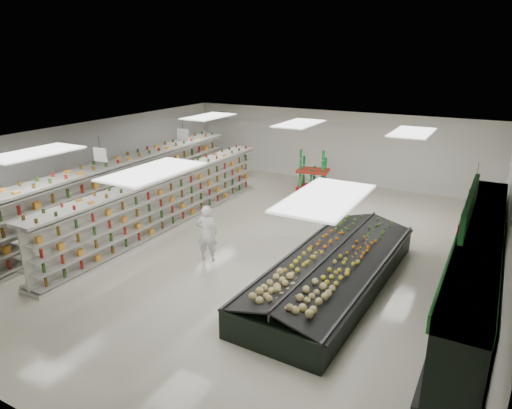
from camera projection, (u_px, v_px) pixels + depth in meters
The scene contains 15 objects.
floor at pixel (245, 241), 14.35m from camera, with size 16.00×16.00×0.00m, color beige.
ceiling at pixel (244, 140), 13.33m from camera, with size 14.00×16.00×0.02m, color white.
wall_back at pixel (334, 147), 20.49m from camera, with size 14.00×0.02×3.20m, color white.
wall_left at pixel (83, 166), 17.03m from camera, with size 0.02×16.00×3.20m, color white.
wall_right at pixel (504, 234), 10.65m from camera, with size 0.02×16.00×3.20m, color white.
produce_wall_case at pixel (474, 269), 9.73m from camera, with size 0.93×8.00×2.20m.
aisle_sign_near at pixel (100, 155), 13.54m from camera, with size 0.52×0.06×0.75m.
aisle_sign_far at pixel (183, 134), 16.86m from camera, with size 0.52×0.06×0.75m.
hortifruti_banner at pixel (470, 205), 9.41m from camera, with size 0.12×3.20×0.95m.
gondola_left at pixel (121, 193), 15.88m from camera, with size 1.50×12.34×2.13m.
gondola_center at pixel (167, 203), 15.23m from camera, with size 0.82×10.62×1.84m.
produce_island at pixel (333, 270), 11.46m from camera, with size 2.68×6.75×0.99m.
soda_endcap at pixel (313, 172), 19.29m from camera, with size 1.43×1.09×1.66m.
shopper_main at pixel (207, 233), 12.79m from camera, with size 0.59×0.39×1.63m, color silver.
shopper_background at pixel (243, 169), 19.60m from camera, with size 0.84×0.52×1.72m, color tan.
Camera 1 is at (6.65, -11.45, 5.65)m, focal length 32.00 mm.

